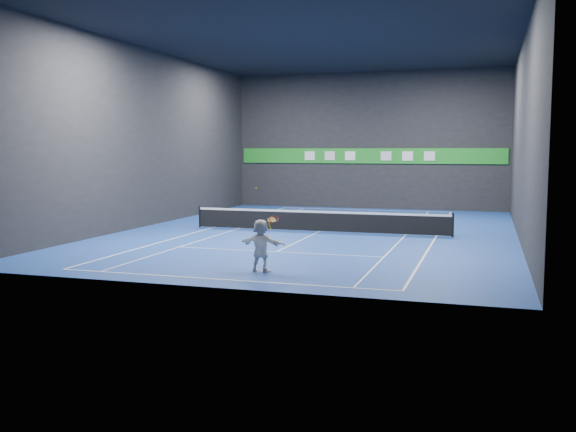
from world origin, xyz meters
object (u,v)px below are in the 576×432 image
(tennis_racket, at_px, (273,220))
(tennis_ball, at_px, (256,188))
(player, at_px, (261,245))
(tennis_net, at_px, (319,220))

(tennis_racket, bearing_deg, tennis_ball, 177.50)
(player, bearing_deg, tennis_net, -76.60)
(player, height_order, tennis_net, player)
(tennis_net, xyz_separation_m, tennis_racket, (1.17, -10.25, 1.12))
(tennis_ball, xyz_separation_m, tennis_net, (-0.60, 10.22, -2.13))
(tennis_ball, height_order, tennis_net, tennis_ball)
(tennis_ball, height_order, tennis_racket, tennis_ball)
(tennis_ball, bearing_deg, player, -22.23)
(tennis_net, relative_size, tennis_racket, 25.87)
(tennis_ball, relative_size, tennis_net, 0.01)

